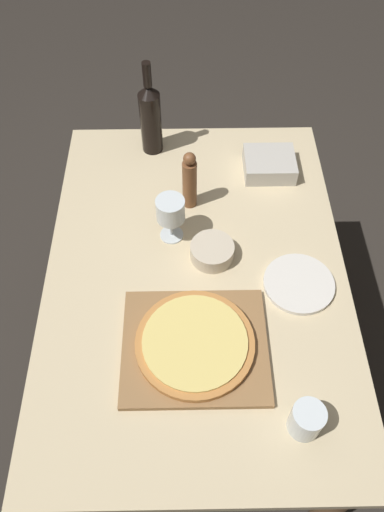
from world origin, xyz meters
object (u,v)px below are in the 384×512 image
(pepper_mill, at_px, (190,181))
(wine_glass, at_px, (170,211))
(pizza, at_px, (195,343))
(wine_bottle, at_px, (150,117))
(small_bowl, at_px, (212,251))

(pepper_mill, distance_m, wine_glass, 0.14)
(pepper_mill, xyz_separation_m, wine_glass, (-0.06, -0.13, 0.01))
(wine_glass, bearing_deg, pizza, -80.47)
(pizza, height_order, wine_bottle, wine_bottle)
(wine_bottle, relative_size, pepper_mill, 1.59)
(pizza, height_order, wine_glass, wine_glass)
(small_bowl, bearing_deg, wine_glass, 145.67)
(pepper_mill, relative_size, small_bowl, 1.64)
(small_bowl, bearing_deg, wine_bottle, 111.70)
(wine_bottle, relative_size, small_bowl, 2.60)
(pepper_mill, height_order, wine_glass, pepper_mill)
(pepper_mill, relative_size, wine_glass, 1.37)
(wine_glass, bearing_deg, small_bowl, -34.33)
(wine_glass, distance_m, small_bowl, 0.17)
(wine_bottle, distance_m, small_bowl, 0.52)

